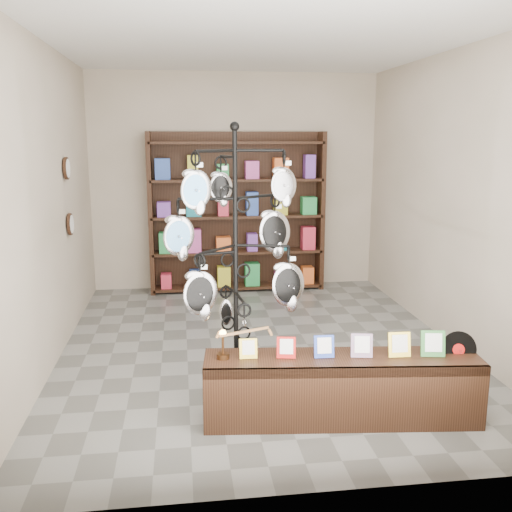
{
  "coord_description": "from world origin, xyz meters",
  "views": [
    {
      "loc": [
        -0.78,
        -5.53,
        2.13
      ],
      "look_at": [
        -0.17,
        -1.0,
        1.17
      ],
      "focal_mm": 40.0,
      "sensor_mm": 36.0,
      "label": 1
    }
  ],
  "objects": [
    {
      "name": "back_shelving",
      "position": [
        0.0,
        2.3,
        1.03
      ],
      "size": [
        2.42,
        0.36,
        2.2
      ],
      "color": "black",
      "rests_on": "ground"
    },
    {
      "name": "wall_clocks",
      "position": [
        -1.97,
        0.8,
        1.5
      ],
      "size": [
        0.03,
        0.24,
        0.84
      ],
      "color": "black",
      "rests_on": "ground"
    },
    {
      "name": "display_tree",
      "position": [
        -0.36,
        -1.18,
        1.3
      ],
      "size": [
        1.17,
        1.16,
        2.24
      ],
      "rotation": [
        0.0,
        0.0,
        0.28
      ],
      "color": "black",
      "rests_on": "ground"
    },
    {
      "name": "room_envelope",
      "position": [
        0.0,
        0.0,
        1.85
      ],
      "size": [
        5.0,
        5.0,
        5.0
      ],
      "color": "beige",
      "rests_on": "ground"
    },
    {
      "name": "ground",
      "position": [
        0.0,
        0.0,
        0.0
      ],
      "size": [
        5.0,
        5.0,
        0.0
      ],
      "primitive_type": "plane",
      "color": "slate",
      "rests_on": "ground"
    },
    {
      "name": "front_shelf",
      "position": [
        0.4,
        -1.63,
        0.26
      ],
      "size": [
        2.11,
        0.64,
        0.73
      ],
      "rotation": [
        0.0,
        0.0,
        -0.1
      ],
      "color": "black",
      "rests_on": "ground"
    }
  ]
}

